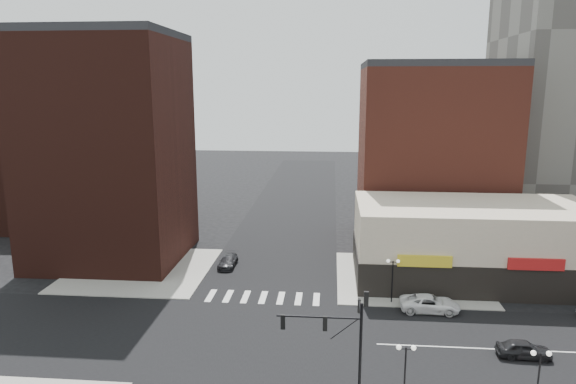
{
  "coord_description": "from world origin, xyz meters",
  "views": [
    {
      "loc": [
        6.25,
        -37.42,
        19.9
      ],
      "look_at": [
        2.55,
        5.24,
        11.0
      ],
      "focal_mm": 32.0,
      "sensor_mm": 36.0,
      "label": 1
    }
  ],
  "objects_px": {
    "street_lamp_se_b": "(540,366)",
    "white_suv": "(430,304)",
    "dark_sedan_north": "(228,261)",
    "dark_sedan_east": "(524,349)",
    "traffic_signal": "(345,331)",
    "street_lamp_ne": "(393,270)",
    "street_lamp_se_a": "(406,360)"
  },
  "relations": [
    {
      "from": "traffic_signal",
      "to": "street_lamp_se_b",
      "type": "xyz_separation_m",
      "value": [
        11.76,
        -0.17,
        -1.67
      ]
    },
    {
      "from": "street_lamp_se_a",
      "to": "dark_sedan_east",
      "type": "distance_m",
      "value": 12.25
    },
    {
      "from": "street_lamp_se_a",
      "to": "dark_sedan_north",
      "type": "bearing_deg",
      "value": 123.52
    },
    {
      "from": "street_lamp_se_a",
      "to": "white_suv",
      "type": "height_order",
      "value": "street_lamp_se_a"
    },
    {
      "from": "street_lamp_ne",
      "to": "traffic_signal",
      "type": "bearing_deg",
      "value": -106.75
    },
    {
      "from": "dark_sedan_east",
      "to": "street_lamp_ne",
      "type": "bearing_deg",
      "value": 46.59
    },
    {
      "from": "street_lamp_se_a",
      "to": "street_lamp_ne",
      "type": "bearing_deg",
      "value": 86.42
    },
    {
      "from": "street_lamp_se_a",
      "to": "street_lamp_se_b",
      "type": "bearing_deg",
      "value": 0.0
    },
    {
      "from": "street_lamp_se_a",
      "to": "white_suv",
      "type": "xyz_separation_m",
      "value": [
        4.22,
        14.5,
        -2.56
      ]
    },
    {
      "from": "white_suv",
      "to": "dark_sedan_east",
      "type": "height_order",
      "value": "white_suv"
    },
    {
      "from": "white_suv",
      "to": "dark_sedan_north",
      "type": "height_order",
      "value": "white_suv"
    },
    {
      "from": "traffic_signal",
      "to": "street_lamp_se_b",
      "type": "bearing_deg",
      "value": -0.82
    },
    {
      "from": "traffic_signal",
      "to": "street_lamp_se_a",
      "type": "bearing_deg",
      "value": -2.57
    },
    {
      "from": "street_lamp_se_b",
      "to": "white_suv",
      "type": "xyz_separation_m",
      "value": [
        -3.78,
        14.5,
        -2.56
      ]
    },
    {
      "from": "street_lamp_se_a",
      "to": "street_lamp_ne",
      "type": "height_order",
      "value": "same"
    },
    {
      "from": "street_lamp_se_a",
      "to": "dark_sedan_east",
      "type": "xyz_separation_m",
      "value": [
        9.74,
        6.95,
        -2.62
      ]
    },
    {
      "from": "street_lamp_se_b",
      "to": "white_suv",
      "type": "relative_size",
      "value": 0.79
    },
    {
      "from": "traffic_signal",
      "to": "street_lamp_ne",
      "type": "height_order",
      "value": "traffic_signal"
    },
    {
      "from": "dark_sedan_north",
      "to": "dark_sedan_east",
      "type": "bearing_deg",
      "value": -32.84
    },
    {
      "from": "traffic_signal",
      "to": "white_suv",
      "type": "relative_size",
      "value": 1.47
    },
    {
      "from": "street_lamp_ne",
      "to": "dark_sedan_north",
      "type": "xyz_separation_m",
      "value": [
        -17.18,
        8.43,
        -2.67
      ]
    },
    {
      "from": "traffic_signal",
      "to": "white_suv",
      "type": "height_order",
      "value": "traffic_signal"
    },
    {
      "from": "street_lamp_se_a",
      "to": "dark_sedan_east",
      "type": "bearing_deg",
      "value": 35.53
    },
    {
      "from": "street_lamp_se_a",
      "to": "street_lamp_se_b",
      "type": "relative_size",
      "value": 1.0
    },
    {
      "from": "street_lamp_ne",
      "to": "dark_sedan_east",
      "type": "relative_size",
      "value": 1.06
    },
    {
      "from": "street_lamp_se_a",
      "to": "street_lamp_ne",
      "type": "relative_size",
      "value": 1.0
    },
    {
      "from": "traffic_signal",
      "to": "dark_sedan_north",
      "type": "height_order",
      "value": "traffic_signal"
    },
    {
      "from": "dark_sedan_north",
      "to": "white_suv",
      "type": "bearing_deg",
      "value": -24.79
    },
    {
      "from": "traffic_signal",
      "to": "street_lamp_se_b",
      "type": "relative_size",
      "value": 1.87
    },
    {
      "from": "street_lamp_se_a",
      "to": "dark_sedan_east",
      "type": "relative_size",
      "value": 1.06
    },
    {
      "from": "street_lamp_se_b",
      "to": "white_suv",
      "type": "height_order",
      "value": "street_lamp_se_b"
    },
    {
      "from": "traffic_signal",
      "to": "street_lamp_se_b",
      "type": "height_order",
      "value": "traffic_signal"
    }
  ]
}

